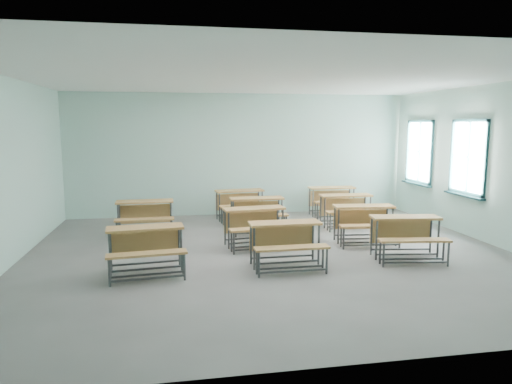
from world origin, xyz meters
The scene contains 11 objects.
room centered at (0.08, 0.03, 1.60)m, with size 9.04×8.04×3.24m.
desk_unit_r0c0 centered at (-2.21, -0.74, 0.51)m, with size 1.28×0.92×0.76m.
desk_unit_r0c1 centered at (0.09, -0.79, 0.51)m, with size 1.22×0.82×0.76m.
desk_unit_r0c2 centered at (2.32, -0.69, 0.51)m, with size 1.31×0.97×0.76m.
desk_unit_r1c1 centered at (-0.19, 0.64, 0.51)m, with size 1.29×0.94×0.76m.
desk_unit_r1c2 centered at (2.04, 0.50, 0.51)m, with size 1.29×0.93×0.76m.
desk_unit_r2c0 centered at (-2.39, 1.89, 0.51)m, with size 1.23×0.85×0.76m.
desk_unit_r2c1 centered at (0.08, 1.89, 0.51)m, with size 1.21×0.82×0.76m.
desk_unit_r2c2 centered at (2.22, 1.95, 0.51)m, with size 1.23×0.84×0.76m.
desk_unit_r3c1 centered at (-0.12, 3.17, 0.51)m, with size 1.30×0.95×0.76m.
desk_unit_r3c2 centered at (2.35, 3.29, 0.51)m, with size 1.23×0.84×0.76m.
Camera 1 is at (-1.71, -8.03, 2.38)m, focal length 32.00 mm.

